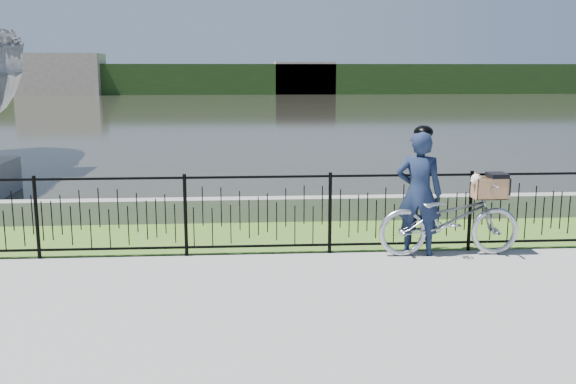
{
  "coord_description": "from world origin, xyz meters",
  "views": [
    {
      "loc": [
        -0.18,
        -7.06,
        2.56
      ],
      "look_at": [
        0.37,
        1.0,
        1.0
      ],
      "focal_mm": 40.0,
      "sensor_mm": 36.0,
      "label": 1
    }
  ],
  "objects": [
    {
      "name": "quay_wall",
      "position": [
        0.0,
        3.6,
        0.2
      ],
      "size": [
        60.0,
        0.3,
        0.4
      ],
      "primitive_type": "cube",
      "color": "gray",
      "rests_on": "ground"
    },
    {
      "name": "grass_strip",
      "position": [
        0.0,
        2.6,
        0.0
      ],
      "size": [
        60.0,
        2.0,
        0.01
      ],
      "primitive_type": "cube",
      "color": "#406520",
      "rests_on": "ground"
    },
    {
      "name": "far_treeline",
      "position": [
        0.0,
        60.0,
        1.5
      ],
      "size": [
        120.0,
        6.0,
        3.0
      ],
      "primitive_type": "cube",
      "color": "#244119",
      "rests_on": "ground"
    },
    {
      "name": "far_building_right",
      "position": [
        6.0,
        58.5,
        1.6
      ],
      "size": [
        6.0,
        3.0,
        3.2
      ],
      "primitive_type": "cube",
      "color": "#AC9E8A",
      "rests_on": "ground"
    },
    {
      "name": "ground",
      "position": [
        0.0,
        0.0,
        0.0
      ],
      "size": [
        120.0,
        120.0,
        0.0
      ],
      "primitive_type": "plane",
      "color": "gray",
      "rests_on": "ground"
    },
    {
      "name": "bicycle_rig",
      "position": [
        2.65,
        1.4,
        0.53
      ],
      "size": [
        1.97,
        0.69,
        1.17
      ],
      "color": "#AFB4BB",
      "rests_on": "ground"
    },
    {
      "name": "cyclist",
      "position": [
        2.22,
        1.49,
        0.89
      ],
      "size": [
        0.73,
        0.6,
        1.8
      ],
      "color": "#151F39",
      "rests_on": "ground"
    },
    {
      "name": "water",
      "position": [
        0.0,
        33.0,
        0.0
      ],
      "size": [
        120.0,
        120.0,
        0.0
      ],
      "primitive_type": "plane",
      "color": "black",
      "rests_on": "ground"
    },
    {
      "name": "far_building_left",
      "position": [
        -18.0,
        58.0,
        2.0
      ],
      "size": [
        8.0,
        4.0,
        4.0
      ],
      "primitive_type": "cube",
      "color": "#AC9E8A",
      "rests_on": "ground"
    },
    {
      "name": "fence",
      "position": [
        0.0,
        1.6,
        0.58
      ],
      "size": [
        14.0,
        0.06,
        1.15
      ],
      "primitive_type": null,
      "color": "black",
      "rests_on": "ground"
    }
  ]
}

